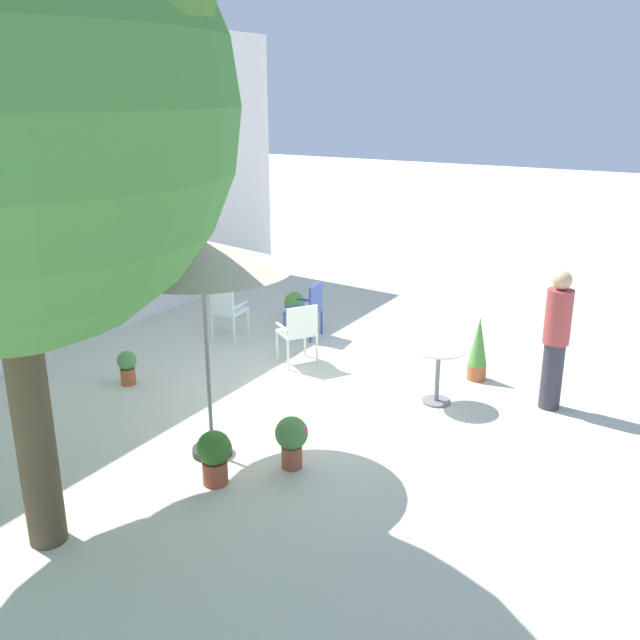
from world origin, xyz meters
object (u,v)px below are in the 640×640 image
standing_person (556,338)px  cafe_table_0 (438,365)px  patio_chair_0 (227,308)px  potted_plant_3 (214,455)px  patio_chair_1 (299,330)px  potted_plant_1 (294,305)px  potted_plant_4 (127,366)px  patio_umbrella_0 (202,258)px  patio_chair_2 (308,307)px  potted_plant_2 (292,438)px  potted_plant_0 (478,349)px

standing_person → cafe_table_0: bearing=114.5°
patio_chair_0 → potted_plant_3: size_ratio=1.57×
patio_chair_1 → potted_plant_1: 2.07m
cafe_table_0 → standing_person: bearing=-65.5°
patio_chair_0 → potted_plant_4: (-2.13, 0.07, -0.26)m
patio_umbrella_0 → patio_chair_1: 3.26m
patio_chair_1 → standing_person: 3.54m
potted_plant_4 → cafe_table_0: bearing=-67.8°
patio_chair_2 → standing_person: bearing=-100.4°
potted_plant_1 → potted_plant_2: potted_plant_2 is taller
patio_chair_1 → potted_plant_4: size_ratio=1.93×
patio_chair_1 → potted_plant_1: (1.70, 1.15, -0.25)m
cafe_table_0 → potted_plant_2: (-2.32, 0.72, -0.17)m
patio_umbrella_0 → potted_plant_0: (3.52, -1.83, -1.76)m
potted_plant_1 → patio_chair_2: bearing=-132.5°
potted_plant_0 → potted_plant_4: 4.80m
patio_umbrella_0 → potted_plant_3: bearing=-138.3°
potted_plant_0 → potted_plant_3: size_ratio=1.57×
patio_chair_2 → potted_plant_4: size_ratio=1.89×
patio_umbrella_0 → patio_chair_1: bearing=12.0°
patio_chair_0 → patio_chair_2: size_ratio=1.01×
potted_plant_3 → potted_plant_4: size_ratio=1.22×
standing_person → patio_chair_1: bearing=96.1°
potted_plant_1 → standing_person: standing_person is taller
patio_chair_0 → potted_plant_4: bearing=178.2°
patio_chair_0 → potted_plant_0: patio_chair_0 is taller
cafe_table_0 → potted_plant_4: size_ratio=1.56×
patio_chair_2 → potted_plant_1: patio_chair_2 is taller
patio_chair_2 → potted_plant_0: 2.95m
patio_chair_2 → potted_plant_1: 0.89m
potted_plant_0 → potted_plant_2: potted_plant_0 is taller
patio_chair_1 → standing_person: size_ratio=0.52×
potted_plant_4 → standing_person: (2.16, -5.13, 0.66)m
potted_plant_3 → potted_plant_4: bearing=61.7°
potted_plant_2 → standing_person: (2.90, -2.00, 0.58)m
potted_plant_0 → potted_plant_2: size_ratio=1.57×
cafe_table_0 → patio_chair_1: (0.21, 2.22, 0.03)m
patio_umbrella_0 → cafe_table_0: bearing=-32.9°
potted_plant_1 → potted_plant_2: size_ratio=0.90×
potted_plant_0 → potted_plant_2: (-3.32, 0.92, -0.11)m
standing_person → potted_plant_3: bearing=144.9°
patio_chair_1 → potted_plant_0: bearing=-72.0°
cafe_table_0 → standing_person: standing_person is taller
potted_plant_3 → potted_plant_2: bearing=-36.9°
potted_plant_0 → standing_person: size_ratio=0.51×
potted_plant_2 → potted_plant_4: bearing=76.6°
cafe_table_0 → potted_plant_0: bearing=-11.2°
potted_plant_0 → potted_plant_3: bearing=160.4°
potted_plant_3 → potted_plant_0: bearing=-19.6°
patio_chair_1 → potted_plant_4: bearing=137.6°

